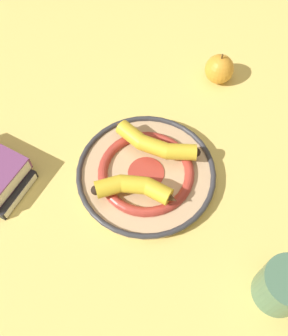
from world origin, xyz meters
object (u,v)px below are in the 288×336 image
banana_b (154,144)px  apple (219,69)px  decorative_bowl (144,173)px  banana_a (135,188)px  coffee_mug (286,287)px

banana_b → apple: apple is taller
decorative_bowl → banana_b: size_ratio=1.48×
apple → banana_a: bearing=72.8°
decorative_bowl → banana_b: (-0.01, -0.06, 0.03)m
decorative_bowl → apple: (-0.11, -0.33, 0.02)m
banana_a → apple: size_ratio=2.11×
banana_a → banana_b: size_ratio=0.87×
decorative_bowl → banana_a: bearing=85.4°
banana_a → apple: bearing=-115.0°
decorative_bowl → apple: size_ratio=3.57×
banana_b → apple: 0.29m
decorative_bowl → banana_b: 0.07m
banana_a → coffee_mug: (-0.31, 0.13, -0.00)m
coffee_mug → apple: 0.55m
decorative_bowl → banana_b: bearing=-97.9°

